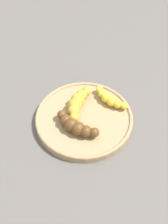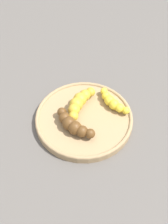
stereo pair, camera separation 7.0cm
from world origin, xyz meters
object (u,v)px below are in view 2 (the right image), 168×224
(banana_yellow, at_px, (113,102))
(banana_spotted, at_px, (79,102))
(fruit_bowl, at_px, (84,118))
(banana_overripe, at_px, (73,125))

(banana_yellow, bearing_deg, banana_spotted, -34.44)
(fruit_bowl, distance_m, banana_yellow, 0.09)
(banana_yellow, bearing_deg, fruit_bowl, -10.80)
(banana_overripe, xyz_separation_m, banana_yellow, (0.02, -0.13, -0.00))
(fruit_bowl, xyz_separation_m, banana_yellow, (0.00, -0.09, 0.02))
(fruit_bowl, height_order, banana_overripe, banana_overripe)
(fruit_bowl, bearing_deg, banana_overripe, 118.63)
(banana_spotted, height_order, banana_yellow, banana_spotted)
(fruit_bowl, relative_size, banana_yellow, 2.41)
(fruit_bowl, xyz_separation_m, banana_overripe, (-0.02, 0.04, 0.02))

